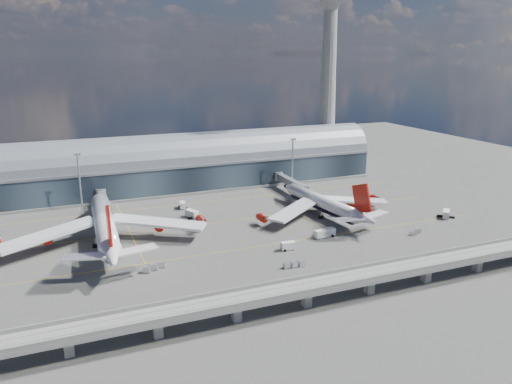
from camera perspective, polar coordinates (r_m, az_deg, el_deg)
name	(u,v)px	position (r m, az deg, el deg)	size (l,w,h in m)	color
ground	(236,239)	(184.00, -2.28, -5.36)	(500.00, 500.00, 0.00)	#474744
taxi_lines	(217,221)	(203.70, -4.42, -3.30)	(200.00, 80.12, 0.01)	gold
terminal	(182,166)	(252.61, -8.41, 2.95)	(200.00, 30.00, 28.00)	#1E2833
control_tower	(328,80)	(284.03, 8.26, 12.55)	(19.00, 19.00, 103.00)	gray
guideway	(307,288)	(135.75, 5.85, -10.89)	(220.00, 8.50, 7.20)	gray
floodlight_mast_left	(80,181)	(222.99, -19.50, 1.15)	(3.00, 0.70, 25.70)	gray
floodlight_mast_right	(292,163)	(247.84, 4.19, 3.38)	(3.00, 0.70, 25.70)	gray
airliner_left	(105,226)	(184.32, -16.90, -3.75)	(74.53, 78.28, 23.87)	white
airliner_right	(324,204)	(209.63, 7.81, -1.36)	(60.65, 63.42, 20.11)	white
jet_bridge_left	(103,200)	(223.80, -17.03, -0.83)	(4.40, 28.00, 7.25)	gray
jet_bridge_right	(289,181)	(244.97, 3.85, 1.21)	(4.40, 32.00, 7.25)	gray
service_truck_1	(288,246)	(173.63, 3.67, -6.17)	(5.08, 2.69, 2.89)	silver
service_truck_2	(325,233)	(186.62, 7.86, -4.67)	(8.65, 3.41, 3.05)	silver
service_truck_3	(446,214)	(220.87, 20.91, -2.36)	(6.33, 6.44, 3.15)	silver
service_truck_4	(183,205)	(221.24, -8.39, -1.49)	(3.20, 5.33, 2.90)	silver
service_truck_5	(192,214)	(208.32, -7.33, -2.49)	(4.85, 6.93, 3.13)	silver
cargo_train_0	(154,267)	(161.26, -11.55, -8.42)	(8.13, 4.48, 1.80)	gray
cargo_train_1	(294,265)	(160.42, 4.37, -8.29)	(7.51, 2.21, 1.66)	gray
cargo_train_2	(415,232)	(197.62, 17.72, -4.38)	(6.69, 3.83, 1.49)	gray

